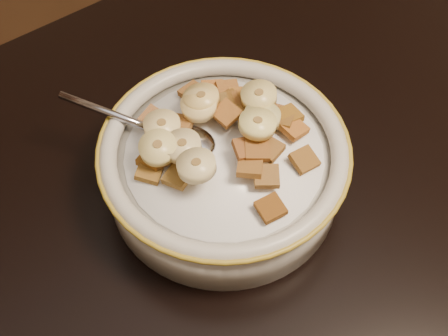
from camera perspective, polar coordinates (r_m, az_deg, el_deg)
cereal_bowl at (r=0.55m, az=0.00°, el=-0.33°), size 0.20×0.20×0.05m
milk at (r=0.53m, az=0.00°, el=1.21°), size 0.17×0.17×0.00m
spoon at (r=0.53m, az=-3.36°, el=2.39°), size 0.06×0.06×0.01m
cereal_square_0 at (r=0.55m, az=-0.65°, el=5.86°), size 0.03×0.03×0.01m
cereal_square_1 at (r=0.55m, az=0.45°, el=5.95°), size 0.03×0.03×0.01m
cereal_square_2 at (r=0.54m, az=2.32°, el=5.09°), size 0.02×0.02×0.01m
cereal_square_3 at (r=0.50m, az=2.39°, el=0.11°), size 0.03×0.03×0.01m
cereal_square_4 at (r=0.56m, az=-2.86°, el=6.96°), size 0.02×0.02×0.01m
cereal_square_5 at (r=0.57m, az=0.39°, el=7.09°), size 0.03×0.03×0.01m
cereal_square_6 at (r=0.52m, az=-5.77°, el=1.07°), size 0.02×0.02×0.01m
cereal_square_7 at (r=0.55m, az=-6.49°, el=4.49°), size 0.03×0.03×0.01m
cereal_square_8 at (r=0.53m, az=3.29°, el=4.08°), size 0.02×0.02×0.01m
cereal_square_9 at (r=0.49m, az=4.29°, el=-3.67°), size 0.02×0.02×0.01m
cereal_square_10 at (r=0.50m, az=3.93°, el=-0.76°), size 0.03×0.03×0.01m
cereal_square_11 at (r=0.54m, az=2.17°, el=5.12°), size 0.03×0.03×0.01m
cereal_square_12 at (r=0.54m, az=6.39°, el=3.63°), size 0.02×0.02×0.01m
cereal_square_13 at (r=0.52m, az=-6.58°, el=0.85°), size 0.03×0.03×0.01m
cereal_square_14 at (r=0.52m, az=7.37°, el=0.75°), size 0.02×0.02×0.01m
cereal_square_15 at (r=0.55m, az=5.90°, el=4.80°), size 0.02×0.02×0.01m
cereal_square_16 at (r=0.54m, az=5.28°, el=4.35°), size 0.03×0.03×0.01m
cereal_square_17 at (r=0.53m, az=-4.07°, el=3.91°), size 0.03×0.03×0.01m
cereal_square_18 at (r=0.55m, az=5.54°, el=4.85°), size 0.03×0.03×0.01m
cereal_square_19 at (r=0.51m, az=-6.83°, el=-0.29°), size 0.03×0.03×0.01m
cereal_square_20 at (r=0.56m, az=1.54°, el=6.53°), size 0.03×0.03×0.01m
cereal_square_21 at (r=0.55m, az=0.40°, el=6.11°), size 0.02×0.02×0.01m
cereal_square_22 at (r=0.51m, az=3.05°, el=1.65°), size 0.03×0.03×0.01m
cereal_square_23 at (r=0.50m, az=-4.24°, el=-0.77°), size 0.03×0.03×0.01m
cereal_square_24 at (r=0.51m, az=2.10°, el=1.77°), size 0.03×0.03×0.01m
cereal_square_25 at (r=0.53m, az=0.21°, el=5.01°), size 0.02×0.02×0.01m
cereal_square_26 at (r=0.51m, az=4.13°, el=1.76°), size 0.02×0.02×0.01m
cereal_square_27 at (r=0.57m, az=-1.00°, el=7.12°), size 0.03×0.03×0.01m
banana_slice_0 at (r=0.52m, az=3.51°, el=4.66°), size 0.04×0.04×0.01m
banana_slice_1 at (r=0.52m, az=-5.69°, el=3.84°), size 0.04×0.04×0.01m
banana_slice_2 at (r=0.50m, az=-6.05°, el=1.85°), size 0.04×0.04×0.02m
banana_slice_3 at (r=0.50m, az=-3.83°, el=2.01°), size 0.03×0.03×0.01m
banana_slice_4 at (r=0.54m, az=-2.09°, el=6.39°), size 0.04×0.04×0.02m
banana_slice_5 at (r=0.54m, az=3.20°, el=6.59°), size 0.04×0.04×0.01m
banana_slice_6 at (r=0.53m, az=-2.32°, el=5.75°), size 0.04×0.04×0.01m
banana_slice_7 at (r=0.51m, az=3.09°, el=4.06°), size 0.04×0.04×0.01m
banana_slice_8 at (r=0.49m, az=-2.54°, el=0.22°), size 0.04×0.04×0.01m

